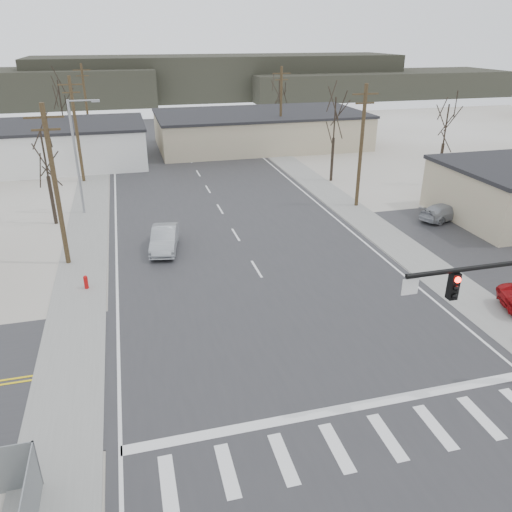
{
  "coord_description": "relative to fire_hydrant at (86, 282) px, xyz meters",
  "views": [
    {
      "loc": [
        -7.23,
        -19.28,
        13.63
      ],
      "look_at": [
        -0.98,
        4.43,
        2.6
      ],
      "focal_mm": 35.0,
      "sensor_mm": 36.0,
      "label": 1
    }
  ],
  "objects": [
    {
      "name": "car_parked_silver",
      "position": [
        26.82,
        5.0,
        0.21
      ],
      "size": [
        4.67,
        2.99,
        1.26
      ],
      "primitive_type": "imported",
      "rotation": [
        0.0,
        0.0,
        1.88
      ],
      "color": "#969AA0",
      "rests_on": "parking_lot"
    },
    {
      "name": "car_far_b",
      "position": [
        10.01,
        47.15,
        0.36
      ],
      "size": [
        3.45,
        4.84,
        1.53
      ],
      "primitive_type": "imported",
      "rotation": [
        0.0,
        0.0,
        0.41
      ],
      "color": "black",
      "rests_on": "main_road"
    },
    {
      "name": "building_left_far",
      "position": [
        -5.8,
        32.0,
        1.8
      ],
      "size": [
        22.3,
        12.3,
        4.5
      ],
      "color": "silver",
      "rests_on": "ground"
    },
    {
      "name": "cross_road",
      "position": [
        10.2,
        -8.0,
        -0.43
      ],
      "size": [
        90.0,
        10.0,
        0.04
      ],
      "primitive_type": "cube",
      "color": "#2A292C",
      "rests_on": "ground"
    },
    {
      "name": "upole_right_b",
      "position": [
        21.7,
        32.0,
        4.77
      ],
      "size": [
        2.2,
        0.3,
        10.0
      ],
      "color": "#463720",
      "rests_on": "ground"
    },
    {
      "name": "tree_right_far",
      "position": [
        25.2,
        44.0,
        5.13
      ],
      "size": [
        3.52,
        3.52,
        7.84
      ],
      "color": "black",
      "rests_on": "ground"
    },
    {
      "name": "streetlight_main",
      "position": [
        -0.6,
        14.0,
        4.64
      ],
      "size": [
        2.4,
        0.25,
        9.0
      ],
      "color": "gray",
      "rests_on": "ground"
    },
    {
      "name": "tree_left_near",
      "position": [
        -2.8,
        12.0,
        4.78
      ],
      "size": [
        3.3,
        3.3,
        7.35
      ],
      "color": "black",
      "rests_on": "ground"
    },
    {
      "name": "upole_left_b",
      "position": [
        -1.3,
        4.0,
        4.77
      ],
      "size": [
        2.2,
        0.3,
        10.0
      ],
      "color": "#463720",
      "rests_on": "ground"
    },
    {
      "name": "building_right_far",
      "position": [
        20.2,
        36.0,
        1.7
      ],
      "size": [
        26.3,
        14.3,
        4.3
      ],
      "color": "tan",
      "rests_on": "ground"
    },
    {
      "name": "main_road",
      "position": [
        10.2,
        7.0,
        -0.43
      ],
      "size": [
        18.0,
        110.0,
        0.05
      ],
      "primitive_type": "cube",
      "color": "#2A292C",
      "rests_on": "ground"
    },
    {
      "name": "ground",
      "position": [
        10.2,
        -8.0,
        -0.45
      ],
      "size": [
        140.0,
        140.0,
        0.0
      ],
      "primitive_type": "plane",
      "color": "white",
      "rests_on": "ground"
    },
    {
      "name": "sidewalk_left",
      "position": [
        -0.4,
        12.0,
        -0.42
      ],
      "size": [
        3.0,
        90.0,
        0.06
      ],
      "primitive_type": "cube",
      "color": "gray",
      "rests_on": "ground"
    },
    {
      "name": "upole_right_a",
      "position": [
        21.7,
        10.0,
        4.77
      ],
      "size": [
        2.2,
        0.3,
        10.0
      ],
      "color": "#463720",
      "rests_on": "ground"
    },
    {
      "name": "tree_right_mid",
      "position": [
        22.7,
        18.0,
        5.48
      ],
      "size": [
        3.74,
        3.74,
        8.33
      ],
      "color": "black",
      "rests_on": "ground"
    },
    {
      "name": "upole_left_c",
      "position": [
        -1.3,
        24.0,
        4.77
      ],
      "size": [
        2.2,
        0.3,
        10.0
      ],
      "color": "#463720",
      "rests_on": "ground"
    },
    {
      "name": "tree_lot",
      "position": [
        32.2,
        14.0,
        5.13
      ],
      "size": [
        3.52,
        3.52,
        7.84
      ],
      "color": "black",
      "rests_on": "ground"
    },
    {
      "name": "fire_hydrant",
      "position": [
        0.0,
        0.0,
        0.0
      ],
      "size": [
        0.24,
        0.24,
        0.87
      ],
      "color": "#A50C0C",
      "rests_on": "ground"
    },
    {
      "name": "hill_center",
      "position": [
        25.2,
        88.0,
        4.05
      ],
      "size": [
        80.0,
        18.0,
        9.0
      ],
      "primitive_type": "cube",
      "color": "#333026",
      "rests_on": "ground"
    },
    {
      "name": "tree_left_far",
      "position": [
        -3.8,
        38.0,
        5.83
      ],
      "size": [
        3.96,
        3.96,
        8.82
      ],
      "color": "black",
      "rests_on": "ground"
    },
    {
      "name": "upole_left_d",
      "position": [
        -1.3,
        44.0,
        4.77
      ],
      "size": [
        2.2,
        0.3,
        10.0
      ],
      "color": "#463720",
      "rests_on": "ground"
    },
    {
      "name": "sidewalk_right",
      "position": [
        20.8,
        12.0,
        -0.42
      ],
      "size": [
        3.0,
        90.0,
        0.06
      ],
      "primitive_type": "cube",
      "color": "gray",
      "rests_on": "ground"
    },
    {
      "name": "car_far_a",
      "position": [
        12.68,
        35.66,
        0.44
      ],
      "size": [
        3.2,
        6.1,
        1.69
      ],
      "primitive_type": "imported",
      "rotation": [
        0.0,
        0.0,
        3.29
      ],
      "color": "black",
      "rests_on": "main_road"
    },
    {
      "name": "sedan_crossing",
      "position": [
        4.94,
        4.62,
        0.36
      ],
      "size": [
        2.44,
        4.9,
        1.54
      ],
      "primitive_type": "imported",
      "rotation": [
        0.0,
        0.0,
        -0.18
      ],
      "color": "gray",
      "rests_on": "main_road"
    },
    {
      "name": "hill_right",
      "position": [
        60.2,
        82.0,
        2.3
      ],
      "size": [
        60.0,
        18.0,
        5.5
      ],
      "primitive_type": "cube",
      "color": "#333026",
      "rests_on": "ground"
    }
  ]
}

